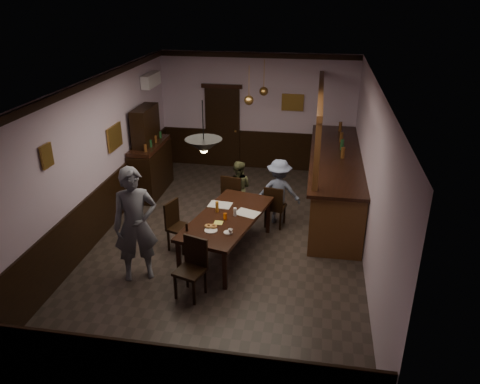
% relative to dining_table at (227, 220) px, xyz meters
% --- Properties ---
extents(room, '(5.01, 8.01, 3.01)m').
position_rel_dining_table_xyz_m(room, '(-0.07, 0.43, 0.81)').
color(room, '#2D2621').
rests_on(room, ground).
extents(dining_table, '(1.48, 2.37, 0.75)m').
position_rel_dining_table_xyz_m(dining_table, '(0.00, 0.00, 0.00)').
color(dining_table, black).
rests_on(dining_table, ground).
extents(chair_far_left, '(0.50, 0.50, 1.00)m').
position_rel_dining_table_xyz_m(chair_far_left, '(-0.14, 1.34, -0.14)').
color(chair_far_left, black).
rests_on(chair_far_left, ground).
extents(chair_far_right, '(0.45, 0.45, 0.89)m').
position_rel_dining_table_xyz_m(chair_far_right, '(0.74, 1.14, -0.20)').
color(chair_far_right, black).
rests_on(chair_far_right, ground).
extents(chair_near, '(0.53, 0.53, 0.97)m').
position_rel_dining_table_xyz_m(chair_near, '(-0.30, -1.29, -0.15)').
color(chair_near, black).
rests_on(chair_near, ground).
extents(chair_side, '(0.52, 0.52, 0.93)m').
position_rel_dining_table_xyz_m(chair_side, '(-0.95, 0.03, -0.18)').
color(chair_side, black).
rests_on(chair_side, ground).
extents(person_standing, '(0.84, 0.73, 1.95)m').
position_rel_dining_table_xyz_m(person_standing, '(-1.31, -0.97, 0.29)').
color(person_standing, slate).
rests_on(person_standing, ground).
extents(person_seated_left, '(0.62, 0.51, 1.19)m').
position_rel_dining_table_xyz_m(person_seated_left, '(-0.08, 1.61, -0.09)').
color(person_seated_left, brown).
rests_on(person_seated_left, ground).
extents(person_seated_right, '(0.89, 0.54, 1.35)m').
position_rel_dining_table_xyz_m(person_seated_right, '(0.80, 1.40, -0.01)').
color(person_seated_right, slate).
rests_on(person_seated_right, ground).
extents(newspaper_left, '(0.45, 0.34, 0.01)m').
position_rel_dining_table_xyz_m(newspaper_left, '(-0.22, 0.44, 0.07)').
color(newspaper_left, silver).
rests_on(newspaper_left, dining_table).
extents(newspaper_right, '(0.50, 0.42, 0.01)m').
position_rel_dining_table_xyz_m(newspaper_right, '(0.34, 0.17, 0.07)').
color(newspaper_right, silver).
rests_on(newspaper_right, dining_table).
extents(napkin, '(0.18, 0.18, 0.00)m').
position_rel_dining_table_xyz_m(napkin, '(-0.10, -0.26, 0.07)').
color(napkin, '#D8DB50').
rests_on(napkin, dining_table).
extents(saucer, '(0.15, 0.15, 0.01)m').
position_rel_dining_table_xyz_m(saucer, '(0.13, -0.58, 0.07)').
color(saucer, white).
rests_on(saucer, dining_table).
extents(coffee_cup, '(0.10, 0.10, 0.07)m').
position_rel_dining_table_xyz_m(coffee_cup, '(0.18, -0.61, 0.11)').
color(coffee_cup, white).
rests_on(coffee_cup, saucer).
extents(pastry_plate, '(0.22, 0.22, 0.01)m').
position_rel_dining_table_xyz_m(pastry_plate, '(-0.16, -0.56, 0.07)').
color(pastry_plate, white).
rests_on(pastry_plate, dining_table).
extents(pastry_ring_a, '(0.13, 0.13, 0.04)m').
position_rel_dining_table_xyz_m(pastry_ring_a, '(-0.23, -0.47, 0.10)').
color(pastry_ring_a, '#C68C47').
rests_on(pastry_ring_a, pastry_plate).
extents(pastry_ring_b, '(0.13, 0.13, 0.04)m').
position_rel_dining_table_xyz_m(pastry_ring_b, '(-0.14, -0.46, 0.10)').
color(pastry_ring_b, '#C68C47').
rests_on(pastry_ring_b, pastry_plate).
extents(soda_can, '(0.07, 0.07, 0.12)m').
position_rel_dining_table_xyz_m(soda_can, '(-0.01, -0.12, 0.12)').
color(soda_can, orange).
rests_on(soda_can, dining_table).
extents(beer_glass, '(0.06, 0.06, 0.20)m').
position_rel_dining_table_xyz_m(beer_glass, '(-0.21, 0.15, 0.16)').
color(beer_glass, '#BF721E').
rests_on(beer_glass, dining_table).
extents(water_glass, '(0.06, 0.06, 0.15)m').
position_rel_dining_table_xyz_m(water_glass, '(0.13, 0.05, 0.14)').
color(water_glass, silver).
rests_on(water_glass, dining_table).
extents(pepper_mill, '(0.04, 0.04, 0.14)m').
position_rel_dining_table_xyz_m(pepper_mill, '(-0.56, -0.63, 0.13)').
color(pepper_mill, black).
rests_on(pepper_mill, dining_table).
extents(sideboard, '(0.55, 1.54, 2.03)m').
position_rel_dining_table_xyz_m(sideboard, '(-2.28, 2.40, 0.13)').
color(sideboard, black).
rests_on(sideboard, ground).
extents(bar_counter, '(1.08, 4.63, 2.59)m').
position_rel_dining_table_xyz_m(bar_counter, '(1.92, 2.37, -0.03)').
color(bar_counter, '#522C16').
rests_on(bar_counter, ground).
extents(door_back, '(0.90, 0.06, 2.10)m').
position_rel_dining_table_xyz_m(door_back, '(-0.97, 4.38, 0.36)').
color(door_back, black).
rests_on(door_back, ground).
extents(ac_unit, '(0.20, 0.85, 0.30)m').
position_rel_dining_table_xyz_m(ac_unit, '(-2.45, 3.33, 1.76)').
color(ac_unit, white).
rests_on(ac_unit, ground).
extents(picture_left_small, '(0.04, 0.28, 0.36)m').
position_rel_dining_table_xyz_m(picture_left_small, '(-2.53, -1.17, 1.46)').
color(picture_left_small, olive).
rests_on(picture_left_small, ground).
extents(picture_left_large, '(0.04, 0.62, 0.48)m').
position_rel_dining_table_xyz_m(picture_left_large, '(-2.53, 1.23, 1.01)').
color(picture_left_large, olive).
rests_on(picture_left_large, ground).
extents(picture_back, '(0.55, 0.04, 0.42)m').
position_rel_dining_table_xyz_m(picture_back, '(0.83, 4.39, 1.11)').
color(picture_back, olive).
rests_on(picture_back, ground).
extents(pendant_iron, '(0.56, 0.56, 0.80)m').
position_rel_dining_table_xyz_m(pendant_iron, '(-0.18, -0.78, 1.62)').
color(pendant_iron, black).
rests_on(pendant_iron, ground).
extents(pendant_brass_mid, '(0.20, 0.20, 0.81)m').
position_rel_dining_table_xyz_m(pendant_brass_mid, '(0.03, 2.31, 1.61)').
color(pendant_brass_mid, '#BF8C3F').
rests_on(pendant_brass_mid, ground).
extents(pendant_brass_far, '(0.20, 0.20, 0.81)m').
position_rel_dining_table_xyz_m(pendant_brass_far, '(0.23, 3.23, 1.61)').
color(pendant_brass_far, '#BF8C3F').
rests_on(pendant_brass_far, ground).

